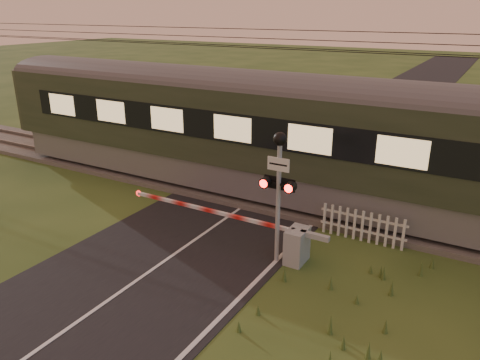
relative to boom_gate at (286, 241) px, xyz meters
The scene contains 7 objects.
ground 3.81m from the boom_gate, 140.15° to the right, with size 160.00×160.00×0.00m, color #2F481B.
road 3.95m from the boom_gate, 137.37° to the right, with size 6.00×140.00×0.03m.
track_bed 5.03m from the boom_gate, 125.33° to the left, with size 140.00×3.40×0.39m.
overhead_wires 7.18m from the boom_gate, 125.33° to the left, with size 120.00×0.62×0.62m.
boom_gate is the anchor object (origin of this frame).
crossing_signal 2.04m from the boom_gate, 124.06° to the right, with size 0.96×0.37×3.77m.
picket_fence 2.70m from the boom_gate, 54.13° to the left, with size 2.69×0.08×1.00m.
Camera 1 is at (7.69, -8.51, 6.77)m, focal length 35.00 mm.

